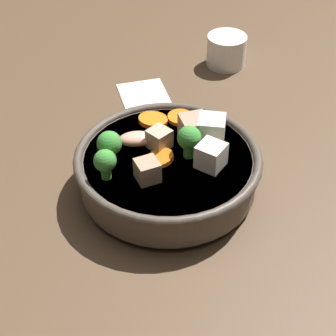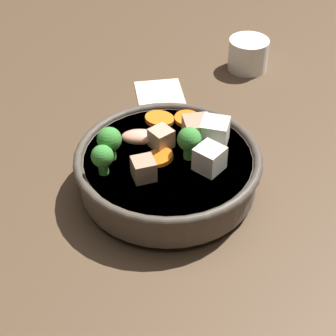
{
  "view_description": "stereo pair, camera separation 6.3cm",
  "coord_description": "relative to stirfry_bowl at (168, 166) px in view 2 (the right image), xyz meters",
  "views": [
    {
      "loc": [
        0.5,
        -0.26,
        0.51
      ],
      "look_at": [
        0.0,
        0.0,
        0.04
      ],
      "focal_mm": 60.0,
      "sensor_mm": 36.0,
      "label": 1
    },
    {
      "loc": [
        0.52,
        -0.2,
        0.51
      ],
      "look_at": [
        0.0,
        0.0,
        0.04
      ],
      "focal_mm": 60.0,
      "sensor_mm": 36.0,
      "label": 2
    }
  ],
  "objects": [
    {
      "name": "ground_plane",
      "position": [
        0.0,
        -0.0,
        -0.04
      ],
      "size": [
        3.0,
        3.0,
        0.0
      ],
      "primitive_type": "plane",
      "color": "#4C3826"
    },
    {
      "name": "stirfry_bowl",
      "position": [
        0.0,
        0.0,
        0.0
      ],
      "size": [
        0.24,
        0.24,
        0.1
      ],
      "color": "#51473D",
      "rests_on": "ground_plane"
    },
    {
      "name": "tea_cup",
      "position": [
        -0.25,
        0.25,
        -0.01
      ],
      "size": [
        0.07,
        0.07,
        0.06
      ],
      "color": "white",
      "rests_on": "ground_plane"
    },
    {
      "name": "napkin",
      "position": [
        -0.21,
        0.07,
        -0.04
      ],
      "size": [
        0.12,
        0.1,
        0.0
      ],
      "color": "beige",
      "rests_on": "ground_plane"
    }
  ]
}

